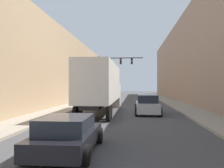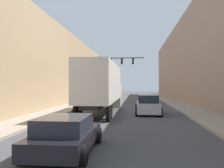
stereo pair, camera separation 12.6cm
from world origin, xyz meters
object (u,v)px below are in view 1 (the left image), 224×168
at_px(semi_truck, 102,86).
at_px(suv_car, 147,105).
at_px(sedan_car, 67,135).
at_px(traffic_signal_gantry, 110,69).

relative_size(semi_truck, suv_car, 2.92).
height_order(semi_truck, suv_car, semi_truck).
distance_m(sedan_car, traffic_signal_gantry, 29.86).
relative_size(semi_truck, sedan_car, 3.20).
bearing_deg(sedan_car, suv_car, 74.17).
xyz_separation_m(semi_truck, sedan_car, (0.42, -13.09, -1.73)).
bearing_deg(suv_car, sedan_car, -105.83).
bearing_deg(traffic_signal_gantry, suv_car, -74.64).
xyz_separation_m(sedan_car, suv_car, (3.47, 12.23, 0.14)).
relative_size(semi_truck, traffic_signal_gantry, 1.98).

